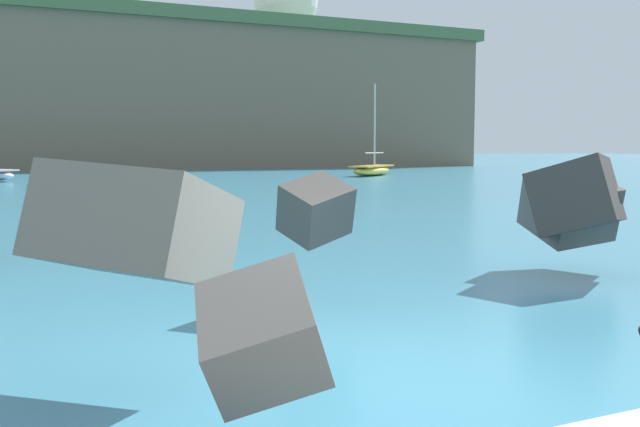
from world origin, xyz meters
name	(u,v)px	position (x,y,z in m)	size (l,w,h in m)	color
ground_plane	(403,379)	(0.00, 0.00, 0.00)	(400.00, 400.00, 0.00)	teal
breakwater_jetty	(336,226)	(0.27, 1.85, 1.12)	(28.85, 6.51, 2.46)	#3D3A38
boat_near_centre	(372,170)	(21.59, 39.67, 0.43)	(5.76, 5.36, 6.56)	#EAC64C
headland_bluff	(79,100)	(5.95, 79.78, 7.42)	(80.23, 41.58, 14.80)	#756651
radar_dome	(286,6)	(32.89, 84.05, 20.78)	(8.56, 8.56, 10.89)	silver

